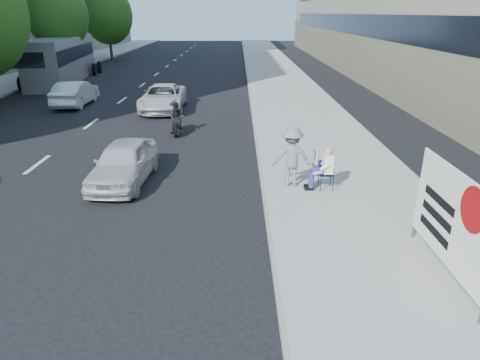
{
  "coord_description": "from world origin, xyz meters",
  "views": [
    {
      "loc": [
        0.7,
        -6.48,
        5.08
      ],
      "look_at": [
        0.74,
        2.72,
        1.46
      ],
      "focal_mm": 32.0,
      "sensor_mm": 36.0,
      "label": 1
    }
  ],
  "objects_px": {
    "pedestrian_woman": "(480,225)",
    "protest_banner": "(451,218)",
    "motorcycle": "(177,120)",
    "bus": "(62,60)",
    "white_sedan_mid": "(75,93)",
    "seated_protester": "(323,166)",
    "white_sedan_far": "(163,98)",
    "jogger": "(292,157)",
    "white_sedan_near": "(124,162)"
  },
  "relations": [
    {
      "from": "pedestrian_woman",
      "to": "protest_banner",
      "type": "bearing_deg",
      "value": 75.01
    },
    {
      "from": "motorcycle",
      "to": "bus",
      "type": "xyz_separation_m",
      "value": [
        -10.98,
        15.72,
        1.0
      ]
    },
    {
      "from": "bus",
      "to": "white_sedan_mid",
      "type": "bearing_deg",
      "value": -72.65
    },
    {
      "from": "seated_protester",
      "to": "white_sedan_far",
      "type": "xyz_separation_m",
      "value": [
        -6.64,
        11.81,
        -0.18
      ]
    },
    {
      "from": "white_sedan_mid",
      "to": "motorcycle",
      "type": "bearing_deg",
      "value": 136.54
    },
    {
      "from": "white_sedan_mid",
      "to": "motorcycle",
      "type": "height_order",
      "value": "motorcycle"
    },
    {
      "from": "jogger",
      "to": "seated_protester",
      "type": "bearing_deg",
      "value": 160.66
    },
    {
      "from": "white_sedan_far",
      "to": "white_sedan_near",
      "type": "bearing_deg",
      "value": -89.04
    },
    {
      "from": "seated_protester",
      "to": "motorcycle",
      "type": "bearing_deg",
      "value": 127.32
    },
    {
      "from": "protest_banner",
      "to": "white_sedan_near",
      "type": "xyz_separation_m",
      "value": [
        -7.7,
        5.45,
        -0.74
      ]
    },
    {
      "from": "seated_protester",
      "to": "bus",
      "type": "height_order",
      "value": "bus"
    },
    {
      "from": "motorcycle",
      "to": "bus",
      "type": "height_order",
      "value": "bus"
    },
    {
      "from": "seated_protester",
      "to": "white_sedan_near",
      "type": "xyz_separation_m",
      "value": [
        -6.11,
        0.95,
        -0.21
      ]
    },
    {
      "from": "jogger",
      "to": "white_sedan_far",
      "type": "bearing_deg",
      "value": -64.38
    },
    {
      "from": "white_sedan_near",
      "to": "white_sedan_mid",
      "type": "xyz_separation_m",
      "value": [
        -5.84,
        12.16,
        0.05
      ]
    },
    {
      "from": "white_sedan_near",
      "to": "bus",
      "type": "distance_m",
      "value": 23.85
    },
    {
      "from": "pedestrian_woman",
      "to": "motorcycle",
      "type": "distance_m",
      "value": 13.22
    },
    {
      "from": "white_sedan_near",
      "to": "motorcycle",
      "type": "bearing_deg",
      "value": 84.54
    },
    {
      "from": "jogger",
      "to": "pedestrian_woman",
      "type": "height_order",
      "value": "jogger"
    },
    {
      "from": "jogger",
      "to": "white_sedan_near",
      "type": "xyz_separation_m",
      "value": [
        -5.22,
        0.66,
        -0.39
      ]
    },
    {
      "from": "protest_banner",
      "to": "jogger",
      "type": "bearing_deg",
      "value": 117.38
    },
    {
      "from": "white_sedan_far",
      "to": "bus",
      "type": "distance_m",
      "value": 14.4
    },
    {
      "from": "white_sedan_mid",
      "to": "pedestrian_woman",
      "type": "bearing_deg",
      "value": 130.19
    },
    {
      "from": "white_sedan_mid",
      "to": "white_sedan_far",
      "type": "relative_size",
      "value": 0.86
    },
    {
      "from": "white_sedan_far",
      "to": "motorcycle",
      "type": "distance_m",
      "value": 5.18
    },
    {
      "from": "seated_protester",
      "to": "white_sedan_near",
      "type": "distance_m",
      "value": 6.19
    },
    {
      "from": "white_sedan_far",
      "to": "seated_protester",
      "type": "bearing_deg",
      "value": -62.46
    },
    {
      "from": "pedestrian_woman",
      "to": "protest_banner",
      "type": "xyz_separation_m",
      "value": [
        -1.02,
        -0.66,
        0.49
      ]
    },
    {
      "from": "pedestrian_woman",
      "to": "protest_banner",
      "type": "distance_m",
      "value": 1.31
    },
    {
      "from": "seated_protester",
      "to": "bus",
      "type": "xyz_separation_m",
      "value": [
        -16.19,
        22.55,
        0.76
      ]
    },
    {
      "from": "seated_protester",
      "to": "white_sedan_mid",
      "type": "xyz_separation_m",
      "value": [
        -11.95,
        13.11,
        -0.17
      ]
    },
    {
      "from": "seated_protester",
      "to": "white_sedan_mid",
      "type": "distance_m",
      "value": 17.74
    },
    {
      "from": "jogger",
      "to": "white_sedan_near",
      "type": "height_order",
      "value": "jogger"
    },
    {
      "from": "seated_protester",
      "to": "jogger",
      "type": "distance_m",
      "value": 0.95
    },
    {
      "from": "white_sedan_near",
      "to": "white_sedan_far",
      "type": "height_order",
      "value": "white_sedan_far"
    },
    {
      "from": "protest_banner",
      "to": "motorcycle",
      "type": "bearing_deg",
      "value": 120.98
    },
    {
      "from": "jogger",
      "to": "motorcycle",
      "type": "distance_m",
      "value": 7.84
    },
    {
      "from": "seated_protester",
      "to": "white_sedan_far",
      "type": "bearing_deg",
      "value": 119.36
    },
    {
      "from": "seated_protester",
      "to": "pedestrian_woman",
      "type": "xyz_separation_m",
      "value": [
        2.61,
        -3.83,
        0.04
      ]
    },
    {
      "from": "protest_banner",
      "to": "pedestrian_woman",
      "type": "bearing_deg",
      "value": 33.08
    },
    {
      "from": "white_sedan_mid",
      "to": "bus",
      "type": "height_order",
      "value": "bus"
    },
    {
      "from": "bus",
      "to": "seated_protester",
      "type": "bearing_deg",
      "value": -61.15
    },
    {
      "from": "pedestrian_woman",
      "to": "bus",
      "type": "xyz_separation_m",
      "value": [
        -18.8,
        26.38,
        0.72
      ]
    },
    {
      "from": "protest_banner",
      "to": "motorcycle",
      "type": "xyz_separation_m",
      "value": [
        -6.8,
        11.32,
        -0.76
      ]
    },
    {
      "from": "seated_protester",
      "to": "motorcycle",
      "type": "distance_m",
      "value": 8.59
    },
    {
      "from": "protest_banner",
      "to": "white_sedan_far",
      "type": "distance_m",
      "value": 18.27
    },
    {
      "from": "white_sedan_far",
      "to": "bus",
      "type": "xyz_separation_m",
      "value": [
        -9.55,
        10.74,
        0.95
      ]
    },
    {
      "from": "protest_banner",
      "to": "motorcycle",
      "type": "distance_m",
      "value": 13.23
    },
    {
      "from": "white_sedan_near",
      "to": "motorcycle",
      "type": "height_order",
      "value": "motorcycle"
    },
    {
      "from": "white_sedan_near",
      "to": "jogger",
      "type": "bearing_deg",
      "value": -3.84
    }
  ]
}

